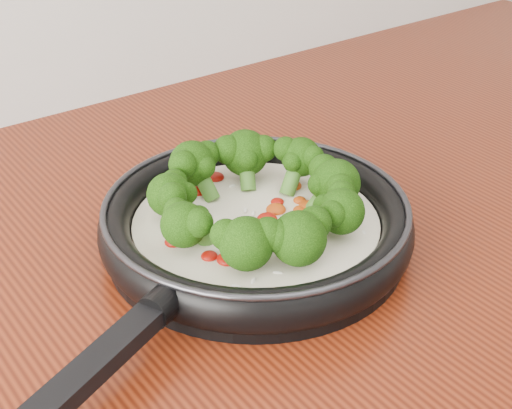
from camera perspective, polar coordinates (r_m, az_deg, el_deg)
skillet at (r=0.75m, az=-0.05°, el=-1.21°), size 0.51×0.41×0.09m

